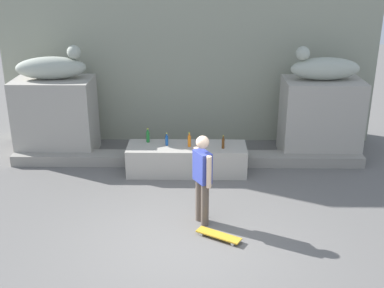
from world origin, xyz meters
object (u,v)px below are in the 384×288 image
Objects in this scene: skater at (202,176)px; bottle_green at (148,136)px; bottle_brown at (223,143)px; skateboard at (219,235)px; bottle_orange at (189,141)px; bottle_blue at (167,140)px; statue_reclining_left at (52,67)px; statue_reclining_right at (324,68)px.

skater is 5.22× the size of bottle_green.
skater is at bearing -102.71° from bottle_brown.
skateboard is 2.48× the size of bottle_orange.
bottle_brown is at bearing -7.96° from bottle_blue.
bottle_green is at bearing -3.05° from skater.
statue_reclining_left is 5.18× the size of bottle_green.
statue_reclining_left is 3.19m from bottle_blue.
bottle_brown is at bearing -7.60° from bottle_orange.
skater is at bearing -82.91° from bottle_orange.
bottle_orange reaches higher than bottle_brown.
skateboard is 3.39m from bottle_green.
bottle_green is (2.24, -0.85, -1.38)m from statue_reclining_left.
statue_reclining_right is 5.11× the size of bottle_green.
bottle_brown is (0.46, 2.06, -0.17)m from skater.
bottle_orange is (-0.55, 2.71, 0.70)m from skateboard.
statue_reclining_left is at bearing 159.14° from bottle_green.
bottle_blue is 1.24m from bottle_brown.
statue_reclining_left is at bearing -3.67° from statue_reclining_right.
skateboard is at bearing 177.79° from skater.
bottle_orange is at bearing -22.32° from skater.
skateboard is at bearing -63.48° from bottle_green.
bottle_blue is (-0.77, 2.23, -0.17)m from skater.
skateboard is 2.70m from bottle_brown.
bottle_orange is 0.74m from bottle_brown.
bottle_brown is (1.66, -0.36, -0.01)m from bottle_green.
statue_reclining_right is 4.46m from skater.
statue_reclining_right is 4.30m from bottle_green.
skater reaches higher than skateboard.
skateboard is at bearing -94.01° from bottle_brown.
bottle_green is at bearing 164.27° from bottle_orange.
statue_reclining_left is 0.99× the size of skater.
skater is 5.22× the size of bottle_orange.
skater reaches higher than bottle_brown.
statue_reclining_right is at bearing 11.99° from bottle_green.
statue_reclining_left reaches higher than bottle_orange.
skater is 2.18m from bottle_orange.
skater reaches higher than bottle_blue.
skateboard is 2.48× the size of bottle_green.
skater is 2.12m from bottle_brown.
statue_reclining_right is 5.10× the size of bottle_orange.
bottle_blue is (-1.05, 2.78, 0.68)m from skateboard.
bottle_brown is (3.90, -1.21, -1.39)m from statue_reclining_left.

